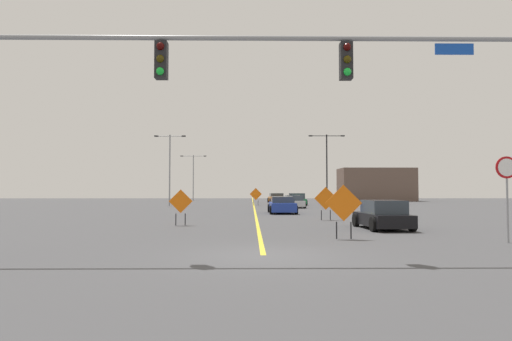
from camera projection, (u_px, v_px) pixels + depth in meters
name	position (u px, v px, depth m)	size (l,w,h in m)	color
ground	(263.00, 255.00, 12.29)	(157.48, 157.48, 0.00)	#444447
road_centre_stripe	(253.00, 204.00, 55.99)	(0.16, 87.49, 0.01)	yellow
traffic_signal_assembly	(174.00, 76.00, 12.46)	(15.71, 0.44, 6.41)	gray
stop_sign	(507.00, 182.00, 15.24)	(0.76, 0.07, 2.96)	gray
street_lamp_near_right	(327.00, 163.00, 52.19)	(4.24, 0.24, 8.28)	black
street_lamp_far_right	(170.00, 164.00, 49.30)	(3.48, 0.24, 7.90)	gray
street_lamp_mid_left	(193.00, 173.00, 72.79)	(4.25, 0.24, 7.44)	gray
construction_sign_right_shoulder	(181.00, 203.00, 22.56)	(1.18, 0.28, 1.82)	orange
construction_sign_left_shoulder	(344.00, 205.00, 16.40)	(1.35, 0.15, 2.00)	orange
construction_sign_median_near	(326.00, 200.00, 26.38)	(1.36, 0.05, 1.97)	orange
construction_sign_median_far	(256.00, 195.00, 50.87)	(1.39, 0.13, 1.99)	orange
car_silver_distant	(294.00, 202.00, 44.03)	(2.09, 3.98, 1.24)	#B7BABF
car_orange_near	(276.00, 198.00, 60.55)	(2.29, 4.24, 1.30)	orange
car_black_passing	(383.00, 215.00, 20.47)	(2.07, 3.95, 1.33)	black
car_green_approaching	(297.00, 200.00, 51.34)	(2.12, 4.03, 1.38)	#196B38
car_blue_far	(282.00, 205.00, 33.96)	(2.08, 4.35, 1.28)	#1E389E
roadside_building_east	(376.00, 185.00, 69.85)	(11.26, 5.81, 5.12)	brown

